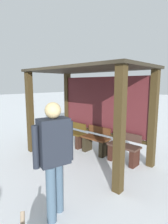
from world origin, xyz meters
TOP-DOWN VIEW (x-y plane):
  - ground_plane at (0.00, 0.00)m, footprint 60.00×60.00m
  - bus_shelter at (0.00, 0.27)m, footprint 3.28×1.73m
  - bench_left_inside at (-0.92, 0.45)m, footprint 0.82×0.38m
  - bench_center_inside at (0.00, 0.45)m, footprint 0.82×0.38m
  - bench_right_inside at (0.92, 0.45)m, footprint 0.82×0.38m
  - person_walking at (1.16, -1.92)m, footprint 0.36×0.62m

SIDE VIEW (x-z plane):
  - ground_plane at x=0.00m, z-range 0.00..0.00m
  - bench_left_inside at x=-0.92m, z-range -0.05..0.69m
  - bench_right_inside at x=0.92m, z-range -0.05..0.70m
  - bench_center_inside at x=0.00m, z-range -0.05..0.71m
  - person_walking at x=1.16m, z-range 0.15..1.90m
  - bus_shelter at x=0.00m, z-range 0.50..2.89m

